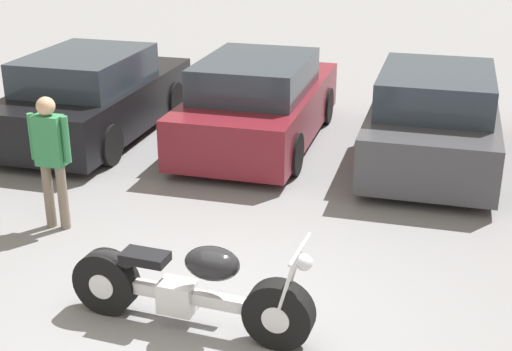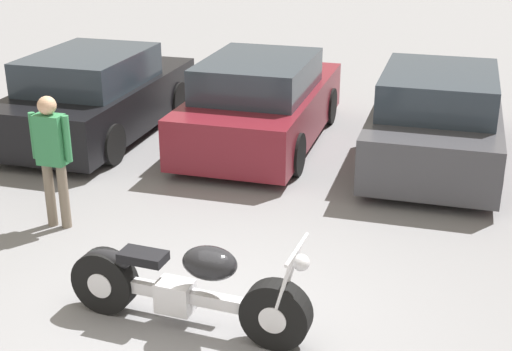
{
  "view_description": "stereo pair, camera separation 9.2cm",
  "coord_description": "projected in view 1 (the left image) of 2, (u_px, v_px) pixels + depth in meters",
  "views": [
    {
      "loc": [
        1.92,
        -5.32,
        3.82
      ],
      "look_at": [
        -0.06,
        1.85,
        0.85
      ],
      "focal_mm": 50.0,
      "sensor_mm": 36.0,
      "label": 1
    },
    {
      "loc": [
        2.01,
        -5.3,
        3.82
      ],
      "look_at": [
        -0.06,
        1.85,
        0.85
      ],
      "focal_mm": 50.0,
      "sensor_mm": 36.0,
      "label": 2
    }
  ],
  "objects": [
    {
      "name": "parked_car_maroon",
      "position": [
        259.0,
        103.0,
        11.42
      ],
      "size": [
        1.89,
        4.18,
        1.43
      ],
      "color": "maroon",
      "rests_on": "ground_plane"
    },
    {
      "name": "parked_car_black",
      "position": [
        94.0,
        97.0,
        11.79
      ],
      "size": [
        1.89,
        4.18,
        1.43
      ],
      "color": "black",
      "rests_on": "ground_plane"
    },
    {
      "name": "parked_car_dark_grey",
      "position": [
        434.0,
        118.0,
        10.68
      ],
      "size": [
        1.89,
        4.18,
        1.43
      ],
      "color": "#3D3D42",
      "rests_on": "ground_plane"
    },
    {
      "name": "person_standing",
      "position": [
        51.0,
        152.0,
        8.37
      ],
      "size": [
        0.52,
        0.22,
        1.64
      ],
      "color": "#726656",
      "rests_on": "ground_plane"
    },
    {
      "name": "motorcycle",
      "position": [
        187.0,
        288.0,
        6.57
      ],
      "size": [
        2.39,
        0.62,
        1.02
      ],
      "color": "black",
      "rests_on": "ground_plane"
    },
    {
      "name": "ground_plane",
      "position": [
        210.0,
        331.0,
        6.65
      ],
      "size": [
        60.0,
        60.0,
        0.0
      ],
      "primitive_type": "plane",
      "color": "slate"
    }
  ]
}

